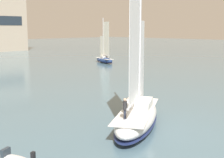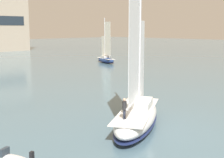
% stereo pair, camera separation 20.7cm
% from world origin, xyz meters
% --- Properties ---
extents(ground_plane, '(400.00, 400.00, 0.00)m').
position_xyz_m(ground_plane, '(0.00, 0.00, 0.00)').
color(ground_plane, slate).
extents(sailboat_main, '(11.13, 8.25, 15.22)m').
position_xyz_m(sailboat_main, '(0.02, 0.01, 1.18)').
color(sailboat_main, silver).
rests_on(sailboat_main, ground).
extents(sailboat_moored_outer_mooring, '(4.72, 8.20, 10.88)m').
position_xyz_m(sailboat_moored_outer_mooring, '(33.20, 38.32, 0.89)').
color(sailboat_moored_outer_mooring, navy).
rests_on(sailboat_moored_outer_mooring, ground).
extents(channel_buoy, '(1.15, 1.15, 2.08)m').
position_xyz_m(channel_buoy, '(17.98, 15.49, 0.83)').
color(channel_buoy, green).
rests_on(channel_buoy, ground).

